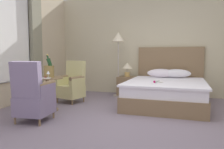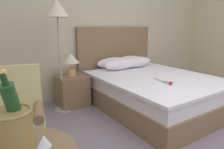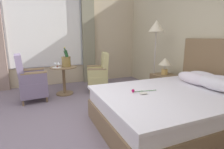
{
  "view_description": "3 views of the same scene",
  "coord_description": "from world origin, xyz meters",
  "px_view_note": "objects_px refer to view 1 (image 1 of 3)",
  "views": [
    {
      "loc": [
        0.77,
        -3.45,
        1.13
      ],
      "look_at": [
        -0.74,
        1.06,
        0.7
      ],
      "focal_mm": 35.0,
      "sensor_mm": 36.0,
      "label": 1
    },
    {
      "loc": [
        -1.96,
        -0.77,
        1.35
      ],
      "look_at": [
        -0.61,
        1.3,
        0.76
      ],
      "focal_mm": 32.0,
      "sensor_mm": 36.0,
      "label": 2
    },
    {
      "loc": [
        2.37,
        -0.24,
        1.37
      ],
      "look_at": [
        -0.92,
        1.15,
        0.6
      ],
      "focal_mm": 28.0,
      "sensor_mm": 36.0,
      "label": 3
    }
  ],
  "objects_px": {
    "nightstand": "(127,86)",
    "armchair_facing_bed": "(33,96)",
    "bedside_lamp": "(127,67)",
    "wine_glass_near_bucket": "(39,74)",
    "armchair_by_window": "(72,84)",
    "floor_lamp_brass": "(118,42)",
    "snack_plate": "(46,78)",
    "side_table_round": "(48,91)",
    "bed": "(166,90)",
    "wine_glass_near_edge": "(48,73)",
    "champagne_bucket": "(49,70)"
  },
  "relations": [
    {
      "from": "floor_lamp_brass",
      "to": "champagne_bucket",
      "type": "bearing_deg",
      "value": -115.76
    },
    {
      "from": "nightstand",
      "to": "armchair_facing_bed",
      "type": "bearing_deg",
      "value": -107.71
    },
    {
      "from": "bed",
      "to": "floor_lamp_brass",
      "type": "xyz_separation_m",
      "value": [
        -1.34,
        0.56,
        1.15
      ]
    },
    {
      "from": "bed",
      "to": "snack_plate",
      "type": "relative_size",
      "value": 11.31
    },
    {
      "from": "bed",
      "to": "floor_lamp_brass",
      "type": "distance_m",
      "value": 1.85
    },
    {
      "from": "bedside_lamp",
      "to": "nightstand",
      "type": "bearing_deg",
      "value": 0.0
    },
    {
      "from": "nightstand",
      "to": "bedside_lamp",
      "type": "xyz_separation_m",
      "value": [
        -0.0,
        0.0,
        0.53
      ]
    },
    {
      "from": "nightstand",
      "to": "side_table_round",
      "type": "bearing_deg",
      "value": -118.25
    },
    {
      "from": "champagne_bucket",
      "to": "armchair_facing_bed",
      "type": "relative_size",
      "value": 0.45
    },
    {
      "from": "side_table_round",
      "to": "wine_glass_near_bucket",
      "type": "distance_m",
      "value": 0.41
    },
    {
      "from": "bedside_lamp",
      "to": "armchair_by_window",
      "type": "relative_size",
      "value": 0.38
    },
    {
      "from": "side_table_round",
      "to": "armchair_by_window",
      "type": "relative_size",
      "value": 0.68
    },
    {
      "from": "nightstand",
      "to": "armchair_by_window",
      "type": "xyz_separation_m",
      "value": [
        -1.05,
        -1.21,
        0.16
      ]
    },
    {
      "from": "bedside_lamp",
      "to": "armchair_facing_bed",
      "type": "bearing_deg",
      "value": -107.71
    },
    {
      "from": "side_table_round",
      "to": "armchair_by_window",
      "type": "distance_m",
      "value": 0.88
    },
    {
      "from": "wine_glass_near_edge",
      "to": "floor_lamp_brass",
      "type": "bearing_deg",
      "value": 69.09
    },
    {
      "from": "floor_lamp_brass",
      "to": "bedside_lamp",
      "type": "bearing_deg",
      "value": 28.73
    },
    {
      "from": "armchair_by_window",
      "to": "armchair_facing_bed",
      "type": "bearing_deg",
      "value": -84.49
    },
    {
      "from": "champagne_bucket",
      "to": "snack_plate",
      "type": "height_order",
      "value": "champagne_bucket"
    },
    {
      "from": "bed",
      "to": "snack_plate",
      "type": "bearing_deg",
      "value": -144.35
    },
    {
      "from": "bed",
      "to": "wine_glass_near_edge",
      "type": "distance_m",
      "value": 2.66
    },
    {
      "from": "floor_lamp_brass",
      "to": "nightstand",
      "type": "bearing_deg",
      "value": 28.72
    },
    {
      "from": "bed",
      "to": "champagne_bucket",
      "type": "bearing_deg",
      "value": -149.52
    },
    {
      "from": "bedside_lamp",
      "to": "armchair_by_window",
      "type": "bearing_deg",
      "value": -131.03
    },
    {
      "from": "nightstand",
      "to": "armchair_facing_bed",
      "type": "xyz_separation_m",
      "value": [
        -0.9,
        -2.81,
        0.17
      ]
    },
    {
      "from": "floor_lamp_brass",
      "to": "side_table_round",
      "type": "distance_m",
      "value": 2.42
    },
    {
      "from": "side_table_round",
      "to": "snack_plate",
      "type": "relative_size",
      "value": 3.42
    },
    {
      "from": "champagne_bucket",
      "to": "wine_glass_near_edge",
      "type": "xyz_separation_m",
      "value": [
        0.11,
        -0.19,
        -0.04
      ]
    },
    {
      "from": "armchair_by_window",
      "to": "bedside_lamp",
      "type": "bearing_deg",
      "value": 48.97
    },
    {
      "from": "bed",
      "to": "floor_lamp_brass",
      "type": "bearing_deg",
      "value": 157.24
    },
    {
      "from": "side_table_round",
      "to": "snack_plate",
      "type": "bearing_deg",
      "value": -65.02
    },
    {
      "from": "bedside_lamp",
      "to": "wine_glass_near_bucket",
      "type": "height_order",
      "value": "bedside_lamp"
    },
    {
      "from": "champagne_bucket",
      "to": "bedside_lamp",
      "type": "bearing_deg",
      "value": 60.62
    },
    {
      "from": "champagne_bucket",
      "to": "armchair_by_window",
      "type": "height_order",
      "value": "champagne_bucket"
    },
    {
      "from": "bedside_lamp",
      "to": "wine_glass_near_edge",
      "type": "xyz_separation_m",
      "value": [
        -1.01,
        -2.2,
        -0.02
      ]
    },
    {
      "from": "floor_lamp_brass",
      "to": "side_table_round",
      "type": "relative_size",
      "value": 2.58
    },
    {
      "from": "wine_glass_near_bucket",
      "to": "armchair_by_window",
      "type": "distance_m",
      "value": 1.1
    },
    {
      "from": "wine_glass_near_edge",
      "to": "armchair_facing_bed",
      "type": "relative_size",
      "value": 0.14
    },
    {
      "from": "bedside_lamp",
      "to": "champagne_bucket",
      "type": "distance_m",
      "value": 2.3
    },
    {
      "from": "champagne_bucket",
      "to": "wine_glass_near_bucket",
      "type": "distance_m",
      "value": 0.26
    },
    {
      "from": "side_table_round",
      "to": "wine_glass_near_edge",
      "type": "relative_size",
      "value": 4.59
    },
    {
      "from": "side_table_round",
      "to": "snack_plate",
      "type": "xyz_separation_m",
      "value": [
        0.07,
        -0.15,
        0.29
      ]
    },
    {
      "from": "champagne_bucket",
      "to": "wine_glass_near_bucket",
      "type": "relative_size",
      "value": 3.62
    },
    {
      "from": "armchair_by_window",
      "to": "wine_glass_near_bucket",
      "type": "bearing_deg",
      "value": -97.18
    },
    {
      "from": "floor_lamp_brass",
      "to": "snack_plate",
      "type": "bearing_deg",
      "value": -111.39
    },
    {
      "from": "wine_glass_near_edge",
      "to": "wine_glass_near_bucket",
      "type": "bearing_deg",
      "value": -162.44
    },
    {
      "from": "floor_lamp_brass",
      "to": "champagne_bucket",
      "type": "xyz_separation_m",
      "value": [
        -0.91,
        -1.88,
        -0.66
      ]
    },
    {
      "from": "armchair_facing_bed",
      "to": "floor_lamp_brass",
      "type": "bearing_deg",
      "value": 75.85
    },
    {
      "from": "armchair_by_window",
      "to": "armchair_facing_bed",
      "type": "relative_size",
      "value": 0.96
    },
    {
      "from": "snack_plate",
      "to": "floor_lamp_brass",
      "type": "bearing_deg",
      "value": 68.61
    }
  ]
}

